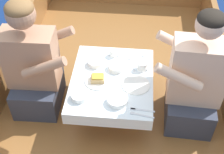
{
  "coord_description": "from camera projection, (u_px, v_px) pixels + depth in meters",
  "views": [
    {
      "loc": [
        0.16,
        -1.82,
        2.39
      ],
      "look_at": [
        0.0,
        -0.11,
        0.73
      ],
      "focal_mm": 50.0,
      "sensor_mm": 36.0,
      "label": 1
    }
  ],
  "objects": [
    {
      "name": "ground_plane",
      "position": [
        113.0,
        124.0,
        2.97
      ],
      "size": [
        60.0,
        60.0,
        0.0
      ],
      "primitive_type": "plane",
      "color": "navy"
    },
    {
      "name": "boat_deck",
      "position": [
        113.0,
        112.0,
        2.85
      ],
      "size": [
        1.97,
        3.31,
        0.35
      ],
      "primitive_type": "cube",
      "color": "brown",
      "rests_on": "ground_plane"
    },
    {
      "name": "gunwale_port",
      "position": [
        3.0,
        78.0,
        2.67
      ],
      "size": [
        0.06,
        3.31,
        0.35
      ],
      "primitive_type": "cube",
      "color": "#936033",
      "rests_on": "boat_deck"
    },
    {
      "name": "cockpit_table",
      "position": [
        112.0,
        82.0,
        2.43
      ],
      "size": [
        0.63,
        0.77,
        0.36
      ],
      "color": "#B2B2B7",
      "rests_on": "boat_deck"
    },
    {
      "name": "person_port",
      "position": [
        34.0,
        67.0,
        2.43
      ],
      "size": [
        0.53,
        0.45,
        0.99
      ],
      "rotation": [
        0.0,
        0.0,
        0.03
      ],
      "color": "#333847",
      "rests_on": "boat_deck"
    },
    {
      "name": "person_starboard",
      "position": [
        194.0,
        83.0,
        2.31
      ],
      "size": [
        0.54,
        0.46,
        1.02
      ],
      "rotation": [
        0.0,
        0.0,
        3.09
      ],
      "color": "#333847",
      "rests_on": "boat_deck"
    },
    {
      "name": "plate_sandwich",
      "position": [
        98.0,
        81.0,
        2.38
      ],
      "size": [
        0.2,
        0.2,
        0.01
      ],
      "color": "white",
      "rests_on": "cockpit_table"
    },
    {
      "name": "plate_bread",
      "position": [
        136.0,
        85.0,
        2.35
      ],
      "size": [
        0.21,
        0.21,
        0.01
      ],
      "color": "white",
      "rests_on": "cockpit_table"
    },
    {
      "name": "sandwich",
      "position": [
        98.0,
        78.0,
        2.36
      ],
      "size": [
        0.11,
        0.09,
        0.05
      ],
      "rotation": [
        0.0,
        0.0,
        0.08
      ],
      "color": "tan",
      "rests_on": "plate_sandwich"
    },
    {
      "name": "bowl_port_near",
      "position": [
        96.0,
        62.0,
        2.51
      ],
      "size": [
        0.12,
        0.12,
        0.04
      ],
      "color": "white",
      "rests_on": "cockpit_table"
    },
    {
      "name": "bowl_starboard_near",
      "position": [
        80.0,
        96.0,
        2.24
      ],
      "size": [
        0.12,
        0.12,
        0.04
      ],
      "color": "white",
      "rests_on": "cockpit_table"
    },
    {
      "name": "bowl_center_far",
      "position": [
        117.0,
        67.0,
        2.47
      ],
      "size": [
        0.13,
        0.13,
        0.04
      ],
      "color": "white",
      "rests_on": "cockpit_table"
    },
    {
      "name": "bowl_port_far",
      "position": [
        117.0,
        100.0,
        2.21
      ],
      "size": [
        0.14,
        0.14,
        0.04
      ],
      "color": "white",
      "rests_on": "cockpit_table"
    },
    {
      "name": "coffee_cup_port",
      "position": [
        114.0,
        53.0,
        2.58
      ],
      "size": [
        0.1,
        0.07,
        0.06
      ],
      "color": "white",
      "rests_on": "cockpit_table"
    },
    {
      "name": "coffee_cup_starboard",
      "position": [
        142.0,
        66.0,
        2.46
      ],
      "size": [
        0.11,
        0.08,
        0.07
      ],
      "color": "white",
      "rests_on": "cockpit_table"
    },
    {
      "name": "utensil_fork_starboard",
      "position": [
        140.0,
        110.0,
        2.18
      ],
      "size": [
        0.17,
        0.03,
        0.0
      ],
      "rotation": [
        0.0,
        0.0,
        3.06
      ],
      "color": "silver",
      "rests_on": "cockpit_table"
    },
    {
      "name": "utensil_spoon_port",
      "position": [
        145.0,
        59.0,
        2.56
      ],
      "size": [
        0.05,
        0.17,
        0.01
      ],
      "rotation": [
        0.0,
        0.0,
        1.77
      ],
      "color": "silver",
      "rests_on": "cockpit_table"
    },
    {
      "name": "utensil_spoon_starboard",
      "position": [
        131.0,
        62.0,
        2.54
      ],
      "size": [
        0.07,
        0.17,
        0.01
      ],
      "rotation": [
        0.0,
        0.0,
        1.87
      ],
      "color": "silver",
      "rests_on": "cockpit_table"
    },
    {
      "name": "utensil_spoon_center",
      "position": [
        138.0,
        114.0,
        2.15
      ],
      "size": [
        0.17,
        0.04,
        0.01
      ],
      "rotation": [
        0.0,
        0.0,
        2.97
      ],
      "color": "silver",
      "rests_on": "cockpit_table"
    },
    {
      "name": "utensil_knife_starboard",
      "position": [
        106.0,
        93.0,
        2.29
      ],
      "size": [
        0.04,
        0.17,
        0.0
      ],
      "rotation": [
        0.0,
        0.0,
        1.38
      ],
      "color": "silver",
      "rests_on": "cockpit_table"
    },
    {
      "name": "utensil_fork_port",
      "position": [
        118.0,
        77.0,
        2.41
      ],
      "size": [
        0.04,
        0.17,
        0.0
      ],
      "rotation": [
        0.0,
        0.0,
        1.43
      ],
      "color": "silver",
      "rests_on": "cockpit_table"
    }
  ]
}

